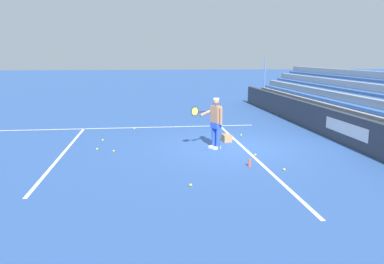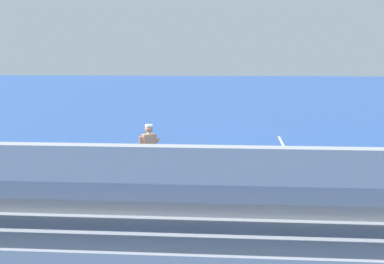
% 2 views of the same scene
% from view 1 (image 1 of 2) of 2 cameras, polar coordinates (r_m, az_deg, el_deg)
% --- Properties ---
extents(ground_plane, '(160.00, 160.00, 0.00)m').
position_cam_1_polar(ground_plane, '(12.96, 5.62, -2.35)').
color(ground_plane, '#2D5193').
extents(court_baseline_white, '(12.00, 0.10, 0.01)m').
position_cam_1_polar(court_baseline_white, '(13.07, 7.76, -2.27)').
color(court_baseline_white, white).
rests_on(court_baseline_white, ground).
extents(court_sideline_white, '(0.10, 12.00, 0.01)m').
position_cam_1_polar(court_sideline_white, '(16.71, -11.07, 0.61)').
color(court_sideline_white, white).
rests_on(court_sideline_white, ground).
extents(court_service_line_white, '(8.22, 0.10, 0.01)m').
position_cam_1_polar(court_service_line_white, '(12.93, -18.93, -2.94)').
color(court_service_line_white, white).
rests_on(court_service_line_white, ground).
extents(back_wall_sponsor_board, '(25.03, 0.25, 1.10)m').
position_cam_1_polar(back_wall_sponsor_board, '(14.36, 22.39, 0.43)').
color(back_wall_sponsor_board, '#2D333D').
rests_on(back_wall_sponsor_board, ground).
extents(tennis_player, '(0.55, 1.07, 1.71)m').
position_cam_1_polar(tennis_player, '(12.62, 3.58, 1.45)').
color(tennis_player, blue).
rests_on(tennis_player, ground).
extents(ball_box_cardboard, '(0.44, 0.35, 0.26)m').
position_cam_1_polar(ball_box_cardboard, '(13.83, 5.30, -0.92)').
color(ball_box_cardboard, '#A87F51').
rests_on(ball_box_cardboard, ground).
extents(tennis_ball_by_box, '(0.07, 0.07, 0.07)m').
position_cam_1_polar(tennis_ball_by_box, '(12.56, -11.84, -2.84)').
color(tennis_ball_by_box, '#CCE533').
rests_on(tennis_ball_by_box, ground).
extents(tennis_ball_midcourt, '(0.07, 0.07, 0.07)m').
position_cam_1_polar(tennis_ball_midcourt, '(9.10, -0.21, -8.07)').
color(tennis_ball_midcourt, '#CCE533').
rests_on(tennis_ball_midcourt, ground).
extents(tennis_ball_far_right, '(0.07, 0.07, 0.07)m').
position_cam_1_polar(tennis_ball_far_right, '(14.88, 7.49, -0.47)').
color(tennis_ball_far_right, '#CCE533').
rests_on(tennis_ball_far_right, ground).
extents(tennis_ball_near_player, '(0.07, 0.07, 0.07)m').
position_cam_1_polar(tennis_ball_near_player, '(14.27, -13.44, -1.20)').
color(tennis_ball_near_player, '#CCE533').
rests_on(tennis_ball_near_player, ground).
extents(tennis_ball_on_baseline, '(0.07, 0.07, 0.07)m').
position_cam_1_polar(tennis_ball_on_baseline, '(10.61, 13.88, -5.56)').
color(tennis_ball_on_baseline, '#CCE533').
rests_on(tennis_ball_on_baseline, ground).
extents(tennis_ball_far_left, '(0.07, 0.07, 0.07)m').
position_cam_1_polar(tennis_ball_far_left, '(16.27, -8.77, 0.50)').
color(tennis_ball_far_left, '#CCE533').
rests_on(tennis_ball_far_left, ground).
extents(tennis_ball_stray_back, '(0.07, 0.07, 0.07)m').
position_cam_1_polar(tennis_ball_stray_back, '(12.95, -14.25, -2.52)').
color(tennis_ball_stray_back, '#CCE533').
rests_on(tennis_ball_stray_back, ground).
extents(tennis_ball_toward_net, '(0.07, 0.07, 0.07)m').
position_cam_1_polar(tennis_ball_toward_net, '(11.98, 9.64, -3.44)').
color(tennis_ball_toward_net, '#CCE533').
rests_on(tennis_ball_toward_net, ground).
extents(water_bottle, '(0.07, 0.07, 0.22)m').
position_cam_1_polar(water_bottle, '(10.77, 8.76, -4.67)').
color(water_bottle, '#EA4C33').
rests_on(water_bottle, ground).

